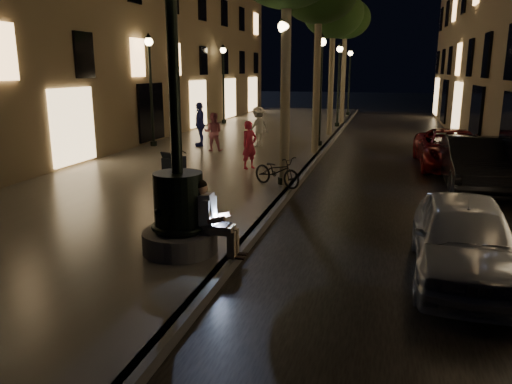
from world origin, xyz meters
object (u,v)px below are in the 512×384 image
(pedestrian_white, at_px, (258,127))
(bicycle, at_px, (277,171))
(seated_man_laptop, at_px, (211,216))
(lamp_curb_a, at_px, (284,79))
(fountain_lamppost, at_px, (179,199))
(tree_third, at_px, (333,15))
(car_third, at_px, (451,149))
(car_second, at_px, (474,163))
(pedestrian_pink, at_px, (213,132))
(lamp_curb_c, at_px, (339,74))
(car_front, at_px, (464,238))
(pedestrian_blue, at_px, (200,124))
(lamp_curb_b, at_px, (321,76))
(stroller, at_px, (174,164))
(lamp_left_c, at_px, (223,74))
(tree_far, at_px, (346,20))
(lamp_left_b, at_px, (150,76))
(lamp_curb_d, at_px, (350,73))
(pedestrian_red, at_px, (249,145))

(pedestrian_white, relative_size, bicycle, 1.03)
(seated_man_laptop, height_order, lamp_curb_a, lamp_curb_a)
(fountain_lamppost, height_order, bicycle, fountain_lamppost)
(tree_third, xyz_separation_m, car_third, (5.22, -7.00, -5.45))
(car_second, height_order, pedestrian_pink, pedestrian_pink)
(tree_third, bearing_deg, lamp_curb_c, 90.00)
(tree_third, bearing_deg, car_front, -76.16)
(pedestrian_blue, bearing_deg, lamp_curb_b, 80.06)
(lamp_curb_b, distance_m, car_third, 6.53)
(stroller, xyz_separation_m, car_second, (8.85, 2.03, 0.07))
(seated_man_laptop, distance_m, stroller, 6.60)
(tree_third, distance_m, pedestrian_white, 7.56)
(car_front, xyz_separation_m, bicycle, (-4.40, 5.14, -0.06))
(lamp_left_c, bearing_deg, tree_third, -29.40)
(tree_far, distance_m, lamp_left_b, 14.34)
(lamp_left_c, xyz_separation_m, pedestrian_pink, (3.07, -10.69, -2.24))
(pedestrian_pink, bearing_deg, bicycle, 115.63)
(bicycle, bearing_deg, pedestrian_white, 47.43)
(seated_man_laptop, height_order, lamp_curb_d, lamp_curb_d)
(lamp_curb_c, xyz_separation_m, lamp_left_b, (-7.10, -10.00, 0.00))
(lamp_curb_a, relative_size, pedestrian_blue, 2.51)
(pedestrian_pink, bearing_deg, tree_third, -130.48)
(lamp_curb_c, distance_m, lamp_left_c, 7.10)
(pedestrian_red, relative_size, pedestrian_white, 0.94)
(bicycle, bearing_deg, lamp_left_b, 76.91)
(lamp_curb_c, xyz_separation_m, lamp_left_c, (-7.10, 0.00, 0.00))
(lamp_curb_c, bearing_deg, pedestrian_pink, -110.68)
(lamp_curb_a, xyz_separation_m, car_third, (5.22, 5.00, -2.54))
(car_front, xyz_separation_m, car_third, (0.92, 10.45, -0.01))
(car_third, bearing_deg, pedestrian_pink, 175.58)
(pedestrian_pink, relative_size, pedestrian_blue, 0.83)
(lamp_curb_b, relative_size, pedestrian_pink, 3.04)
(pedestrian_white, bearing_deg, tree_third, -171.53)
(lamp_left_b, bearing_deg, lamp_curb_a, -40.20)
(seated_man_laptop, distance_m, lamp_curb_c, 22.12)
(seated_man_laptop, xyz_separation_m, car_second, (5.59, 7.76, -0.17))
(seated_man_laptop, distance_m, car_second, 9.57)
(stroller, xyz_separation_m, pedestrian_pink, (-0.69, 5.57, 0.30))
(lamp_curb_a, distance_m, car_third, 7.66)
(lamp_curb_d, height_order, stroller, lamp_curb_d)
(pedestrian_red, bearing_deg, car_front, -106.29)
(seated_man_laptop, distance_m, tree_far, 24.62)
(lamp_left_c, bearing_deg, pedestrian_pink, -74.00)
(lamp_curb_b, distance_m, bicycle, 8.70)
(tree_far, bearing_deg, car_second, -71.54)
(car_third, xyz_separation_m, bicycle, (-5.32, -5.31, -0.05))
(lamp_curb_d, relative_size, car_third, 0.97)
(lamp_curb_b, bearing_deg, car_second, -48.59)
(lamp_left_b, relative_size, lamp_left_c, 1.00)
(tree_far, bearing_deg, tree_third, -90.76)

